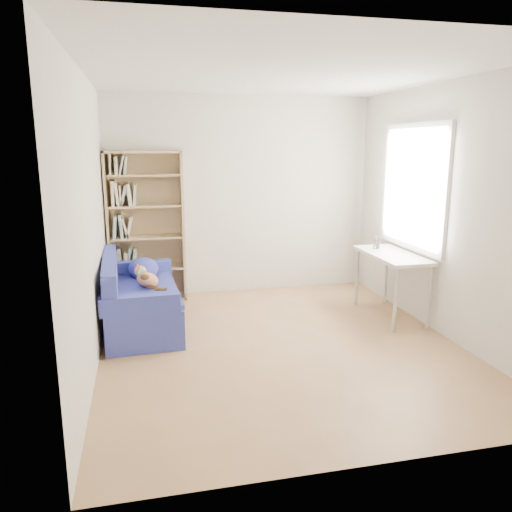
{
  "coord_description": "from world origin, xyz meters",
  "views": [
    {
      "loc": [
        -1.28,
        -4.54,
        1.97
      ],
      "look_at": [
        -0.17,
        0.34,
        0.85
      ],
      "focal_mm": 35.0,
      "sensor_mm": 36.0,
      "label": 1
    }
  ],
  "objects": [
    {
      "name": "ground",
      "position": [
        0.0,
        0.0,
        0.0
      ],
      "size": [
        4.0,
        4.0,
        0.0
      ],
      "primitive_type": "plane",
      "color": "#976B44",
      "rests_on": "ground"
    },
    {
      "name": "room_shell",
      "position": [
        0.1,
        0.03,
        1.64
      ],
      "size": [
        3.54,
        4.04,
        2.62
      ],
      "color": "silver",
      "rests_on": "ground"
    },
    {
      "name": "sofa",
      "position": [
        -1.39,
        0.87,
        0.3
      ],
      "size": [
        0.84,
        1.63,
        0.79
      ],
      "rotation": [
        0.0,
        0.0,
        0.05
      ],
      "color": "navy",
      "rests_on": "ground"
    },
    {
      "name": "bookshelf",
      "position": [
        -1.26,
        1.84,
        0.87
      ],
      "size": [
        0.95,
        0.3,
        1.9
      ],
      "color": "tan",
      "rests_on": "ground"
    },
    {
      "name": "desk",
      "position": [
        1.48,
        0.55,
        0.66
      ],
      "size": [
        0.5,
        1.08,
        0.75
      ],
      "color": "white",
      "rests_on": "ground"
    },
    {
      "name": "pen_cup",
      "position": [
        1.43,
        0.86,
        0.81
      ],
      "size": [
        0.08,
        0.08,
        0.16
      ],
      "color": "white",
      "rests_on": "desk"
    }
  ]
}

